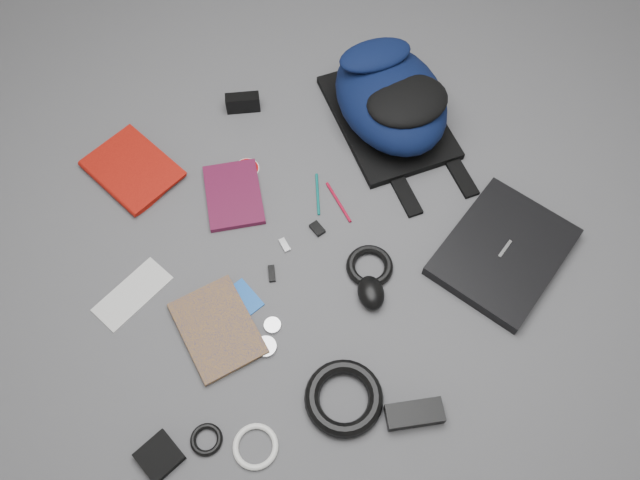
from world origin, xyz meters
name	(u,v)px	position (x,y,z in m)	size (l,w,h in m)	color
ground	(320,244)	(0.00, 0.00, 0.00)	(4.00, 4.00, 0.00)	#4F4F51
backpack	(391,98)	(0.37, 0.29, 0.10)	(0.32, 0.47, 0.19)	black
laptop	(503,252)	(0.42, -0.24, 0.02)	(0.36, 0.28, 0.04)	black
textbook_red	(106,190)	(-0.47, 0.41, 0.01)	(0.19, 0.26, 0.03)	maroon
comic_book	(185,345)	(-0.43, -0.11, 0.01)	(0.17, 0.24, 0.02)	#C57F0E
envelope	(133,294)	(-0.50, 0.08, 0.00)	(0.20, 0.09, 0.00)	silver
dvd_case	(234,195)	(-0.15, 0.24, 0.01)	(0.15, 0.21, 0.02)	#440D24
compact_camera	(243,103)	(-0.01, 0.52, 0.03)	(0.10, 0.04, 0.06)	black
sticker_disc	(247,169)	(-0.08, 0.31, 0.00)	(0.07, 0.07, 0.00)	white
pen_teal	(318,194)	(0.06, 0.14, 0.00)	(0.01, 0.01, 0.14)	#0A625D
pen_red	(339,202)	(0.10, 0.09, 0.00)	(0.01, 0.01, 0.14)	#A10C27
id_badge	(244,298)	(-0.25, -0.06, 0.00)	(0.06, 0.10, 0.00)	blue
usb_black	(272,274)	(-0.15, -0.03, 0.00)	(0.02, 0.05, 0.01)	black
usb_silver	(285,245)	(-0.09, 0.04, 0.00)	(0.02, 0.04, 0.01)	#B2B1B4
key_fob	(317,229)	(0.01, 0.04, 0.01)	(0.03, 0.04, 0.01)	black
mouse	(371,293)	(0.05, -0.20, 0.02)	(0.07, 0.09, 0.05)	black
headphone_left	(266,347)	(-0.25, -0.21, 0.01)	(0.05, 0.05, 0.01)	#B7B7B9
headphone_right	(272,325)	(-0.21, -0.16, 0.01)	(0.04, 0.04, 0.01)	silver
cable_coil	(370,266)	(0.09, -0.12, 0.01)	(0.12, 0.12, 0.02)	black
power_brick	(414,414)	(0.00, -0.51, 0.02)	(0.13, 0.06, 0.03)	black
power_cord_coil	(344,398)	(-0.13, -0.40, 0.02)	(0.19, 0.19, 0.04)	black
pouch	(159,457)	(-0.57, -0.34, 0.01)	(0.09, 0.09, 0.02)	black
earbud_coil	(206,439)	(-0.46, -0.35, 0.01)	(0.08, 0.08, 0.01)	black
white_cable_coil	(255,446)	(-0.37, -0.41, 0.01)	(0.11, 0.11, 0.01)	white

